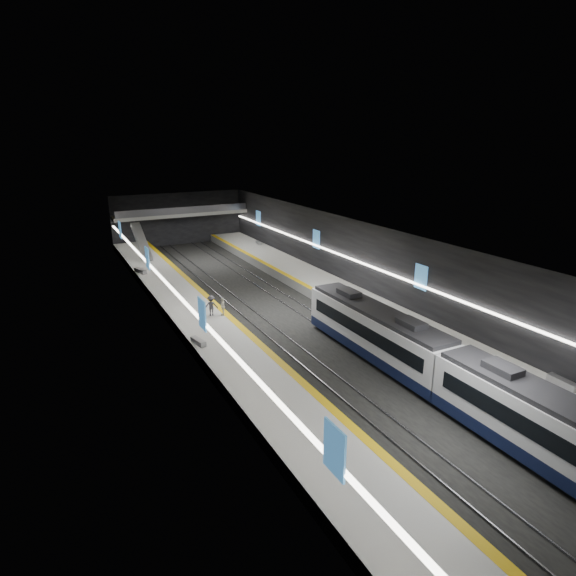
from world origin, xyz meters
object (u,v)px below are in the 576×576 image
passenger_right_a (408,327)px  passenger_left_b (211,306)px  bench_right_near (562,383)px  bench_right_far (259,243)px  bench_left_far (140,271)px  bench_left_near (198,342)px  passenger_left_a (223,307)px  train (449,372)px  escalator (141,241)px

passenger_right_a → passenger_left_b: bearing=50.5°
bench_right_near → passenger_left_b: bearing=127.3°
bench_right_near → bench_right_far: bench_right_near is taller
bench_left_far → bench_left_near: bearing=-109.4°
bench_left_far → passenger_left_a: passenger_left_a is taller
bench_left_far → bench_right_near: same height
train → bench_left_far: 38.37m
passenger_left_a → passenger_left_b: 1.03m
bench_left_near → bench_right_far: size_ratio=1.05×
train → passenger_left_b: train is taller
passenger_right_a → bench_right_far: bearing=-1.3°
passenger_right_a → passenger_left_a: passenger_right_a is taller
passenger_right_a → train: bearing=160.4°
escalator → bench_right_far: size_ratio=4.97×
passenger_left_a → bench_right_near: bearing=54.0°
passenger_left_a → passenger_right_a: bearing=65.3°
bench_left_far → passenger_right_a: bearing=-81.4°
bench_left_near → passenger_right_a: passenger_right_a is taller
train → passenger_left_a: size_ratio=18.36×
bench_left_near → bench_left_far: bearing=78.2°
escalator → bench_left_near: 31.27m
passenger_right_a → bench_right_near: bearing=-158.2°
train → bench_right_near: 7.55m
bench_right_near → passenger_left_a: passenger_left_a is taller
passenger_right_a → passenger_left_a: bearing=49.2°
passenger_right_a → passenger_left_a: 16.09m
escalator → bench_left_far: escalator is taller
escalator → passenger_left_b: size_ratio=4.32×
passenger_left_a → passenger_left_b: (-0.94, 0.41, 0.11)m
bench_left_near → bench_right_near: (18.80, -17.02, 0.03)m
train → bench_right_near: (6.80, -3.13, -0.96)m
bench_right_near → passenger_right_a: passenger_right_a is taller
passenger_right_a → bench_left_far: bearing=31.7°
train → bench_left_near: train is taller
escalator → passenger_left_a: escalator is taller
bench_left_near → passenger_left_a: (3.84, 5.04, 0.61)m
bench_right_far → passenger_left_a: bearing=-112.8°
bench_right_far → passenger_right_a: (-3.25, -36.53, 0.63)m
bench_left_far → passenger_left_b: bearing=-99.8°
bench_right_near → bench_right_far: size_ratio=1.21×
escalator → bench_right_near: escalator is taller
passenger_left_b → bench_right_far: bearing=-104.0°
escalator → bench_right_far: escalator is taller
bench_right_far → passenger_left_a: size_ratio=0.99×
escalator → bench_left_far: (-1.96, -8.59, -1.66)m
train → bench_right_far: train is taller
train → passenger_left_a: 20.60m
escalator → passenger_left_a: (1.84, -26.12, -1.08)m
bench_left_far → passenger_left_a: (3.80, -17.53, 0.58)m
train → escalator: bearing=102.5°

